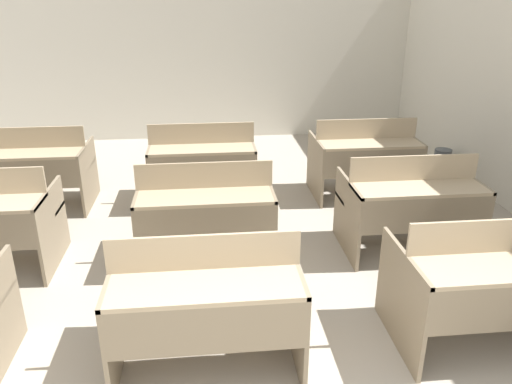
{
  "coord_description": "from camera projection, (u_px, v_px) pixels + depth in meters",
  "views": [
    {
      "loc": [
        -0.04,
        -1.29,
        2.26
      ],
      "look_at": [
        0.35,
        2.42,
        0.76
      ],
      "focal_mm": 35.0,
      "sensor_mm": 36.0,
      "label": 1
    }
  ],
  "objects": [
    {
      "name": "bench_front_center",
      "position": [
        206.0,
        300.0,
        3.11
      ],
      "size": [
        1.17,
        0.8,
        0.92
      ],
      "color": "#7C6C55",
      "rests_on": "ground_plane"
    },
    {
      "name": "bench_third_center",
      "position": [
        202.0,
        162.0,
        5.62
      ],
      "size": [
        1.17,
        0.8,
        0.92
      ],
      "color": "#7C6D56",
      "rests_on": "ground_plane"
    },
    {
      "name": "bench_third_right",
      "position": [
        365.0,
        157.0,
        5.81
      ],
      "size": [
        1.17,
        0.8,
        0.92
      ],
      "color": "#7F7059",
      "rests_on": "ground_plane"
    },
    {
      "name": "wall_back",
      "position": [
        205.0,
        49.0,
        7.87
      ],
      "size": [
        6.68,
        0.06,
        2.85
      ],
      "color": "beige",
      "rests_on": "ground_plane"
    },
    {
      "name": "bench_front_right",
      "position": [
        488.0,
        282.0,
        3.31
      ],
      "size": [
        1.17,
        0.8,
        0.92
      ],
      "color": "#7D6D56",
      "rests_on": "ground_plane"
    },
    {
      "name": "bench_second_right",
      "position": [
        410.0,
        203.0,
        4.54
      ],
      "size": [
        1.17,
        0.8,
        0.92
      ],
      "color": "#80715A",
      "rests_on": "ground_plane"
    },
    {
      "name": "wastepaper_bin",
      "position": [
        442.0,
        162.0,
        6.61
      ],
      "size": [
        0.22,
        0.22,
        0.34
      ],
      "color": "#474C51",
      "rests_on": "ground_plane"
    },
    {
      "name": "bench_third_left",
      "position": [
        33.0,
        167.0,
        5.46
      ],
      "size": [
        1.17,
        0.8,
        0.92
      ],
      "color": "#796A53",
      "rests_on": "ground_plane"
    },
    {
      "name": "bench_second_center",
      "position": [
        206.0,
        212.0,
        4.36
      ],
      "size": [
        1.17,
        0.8,
        0.92
      ],
      "color": "#786952",
      "rests_on": "ground_plane"
    }
  ]
}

